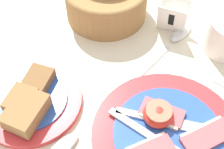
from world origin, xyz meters
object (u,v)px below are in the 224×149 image
Objects in this scene: breakfast_plate at (167,134)px; teaspoon_by_saucer at (174,40)px; number_card at (173,17)px; bread_plate at (30,100)px.

breakfast_plate is 0.22m from teaspoon_by_saucer.
teaspoon_by_saucer is (0.01, -0.03, -0.03)m from number_card.
bread_plate reaches higher than breakfast_plate.
breakfast_plate is 1.38× the size of bread_plate.
number_card reaches higher than breakfast_plate.
number_card is (0.20, 0.27, 0.02)m from bread_plate.
number_card is 0.05m from teaspoon_by_saucer.
number_card is at bearing 99.98° from breakfast_plate.
breakfast_plate is 0.26m from number_card.
teaspoon_by_saucer is (0.22, 0.23, -0.01)m from bread_plate.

